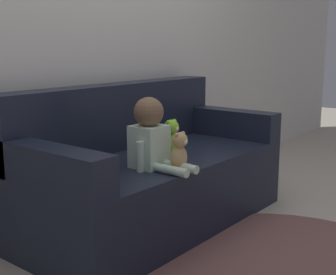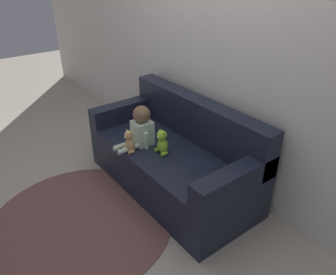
{
  "view_description": "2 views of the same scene",
  "coord_description": "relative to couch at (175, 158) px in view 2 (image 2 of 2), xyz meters",
  "views": [
    {
      "loc": [
        -2.11,
        -1.8,
        1.12
      ],
      "look_at": [
        0.11,
        -0.02,
        0.54
      ],
      "focal_mm": 50.0,
      "sensor_mm": 36.0,
      "label": 1
    },
    {
      "loc": [
        2.08,
        -1.62,
        2.02
      ],
      "look_at": [
        0.03,
        -0.06,
        0.59
      ],
      "focal_mm": 35.0,
      "sensor_mm": 36.0,
      "label": 2
    }
  ],
  "objects": [
    {
      "name": "toy_ball",
      "position": [
        -0.57,
        0.06,
        0.17
      ],
      "size": [
        0.07,
        0.07,
        0.07
      ],
      "color": "red",
      "rests_on": "couch"
    },
    {
      "name": "couch",
      "position": [
        0.0,
        0.0,
        0.0
      ],
      "size": [
        1.76,
        0.82,
        0.86
      ],
      "color": "black",
      "rests_on": "ground_plane"
    },
    {
      "name": "teddy_bear_brown",
      "position": [
        -0.19,
        -0.38,
        0.23
      ],
      "size": [
        0.12,
        0.1,
        0.21
      ],
      "color": "tan",
      "rests_on": "couch"
    },
    {
      "name": "floor_rug",
      "position": [
        -0.07,
        -0.98,
        -0.31
      ],
      "size": [
        1.58,
        1.58,
        0.01
      ],
      "color": "brown",
      "rests_on": "ground_plane"
    },
    {
      "name": "wall_back",
      "position": [
        0.0,
        0.44,
        0.99
      ],
      "size": [
        8.0,
        0.05,
        2.6
      ],
      "color": "silver",
      "rests_on": "ground_plane"
    },
    {
      "name": "ground_plane",
      "position": [
        0.0,
        -0.05,
        -0.31
      ],
      "size": [
        12.0,
        12.0,
        0.0
      ],
      "primitive_type": "plane",
      "color": "#B7AD99"
    },
    {
      "name": "plush_toy_side",
      "position": [
        0.02,
        -0.16,
        0.24
      ],
      "size": [
        0.13,
        0.1,
        0.23
      ],
      "color": "#8CD133",
      "rests_on": "couch"
    },
    {
      "name": "person_baby",
      "position": [
        -0.24,
        -0.22,
        0.31
      ],
      "size": [
        0.24,
        0.38,
        0.39
      ],
      "color": "silver",
      "rests_on": "couch"
    }
  ]
}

